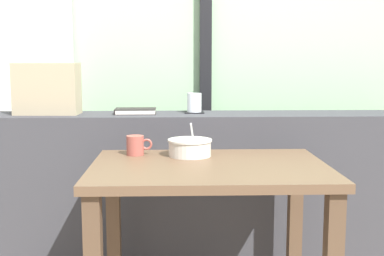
{
  "coord_description": "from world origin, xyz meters",
  "views": [
    {
      "loc": [
        -0.1,
        -2.0,
        1.12
      ],
      "look_at": [
        -0.02,
        0.32,
        0.8
      ],
      "focal_mm": 46.72,
      "sensor_mm": 36.0,
      "label": 1
    }
  ],
  "objects_px": {
    "breakfast_table": "(209,195)",
    "throw_pillow": "(47,89)",
    "juice_glass": "(194,103)",
    "soup_bowl": "(190,148)",
    "coaster_square": "(194,112)",
    "closed_book": "(135,111)",
    "ceramic_mug": "(136,145)"
  },
  "relations": [
    {
      "from": "ceramic_mug",
      "to": "closed_book",
      "type": "bearing_deg",
      "value": 94.57
    },
    {
      "from": "breakfast_table",
      "to": "coaster_square",
      "type": "relative_size",
      "value": 9.41
    },
    {
      "from": "juice_glass",
      "to": "closed_book",
      "type": "xyz_separation_m",
      "value": [
        -0.3,
        -0.03,
        -0.04
      ]
    },
    {
      "from": "ceramic_mug",
      "to": "juice_glass",
      "type": "bearing_deg",
      "value": 58.3
    },
    {
      "from": "breakfast_table",
      "to": "ceramic_mug",
      "type": "xyz_separation_m",
      "value": [
        -0.31,
        0.21,
        0.17
      ]
    },
    {
      "from": "closed_book",
      "to": "soup_bowl",
      "type": "distance_m",
      "value": 0.53
    },
    {
      "from": "closed_book",
      "to": "breakfast_table",
      "type": "bearing_deg",
      "value": -61.16
    },
    {
      "from": "juice_glass",
      "to": "soup_bowl",
      "type": "relative_size",
      "value": 0.52
    },
    {
      "from": "soup_bowl",
      "to": "ceramic_mug",
      "type": "relative_size",
      "value": 1.7
    },
    {
      "from": "juice_glass",
      "to": "ceramic_mug",
      "type": "relative_size",
      "value": 0.88
    },
    {
      "from": "breakfast_table",
      "to": "closed_book",
      "type": "distance_m",
      "value": 0.76
    },
    {
      "from": "breakfast_table",
      "to": "closed_book",
      "type": "bearing_deg",
      "value": 118.84
    },
    {
      "from": "juice_glass",
      "to": "soup_bowl",
      "type": "distance_m",
      "value": 0.49
    },
    {
      "from": "coaster_square",
      "to": "closed_book",
      "type": "bearing_deg",
      "value": -174.18
    },
    {
      "from": "soup_bowl",
      "to": "ceramic_mug",
      "type": "height_order",
      "value": "soup_bowl"
    },
    {
      "from": "breakfast_table",
      "to": "juice_glass",
      "type": "bearing_deg",
      "value": 93.32
    },
    {
      "from": "coaster_square",
      "to": "throw_pillow",
      "type": "xyz_separation_m",
      "value": [
        -0.75,
        -0.04,
        0.13
      ]
    },
    {
      "from": "soup_bowl",
      "to": "coaster_square",
      "type": "bearing_deg",
      "value": 85.85
    },
    {
      "from": "breakfast_table",
      "to": "juice_glass",
      "type": "distance_m",
      "value": 0.72
    },
    {
      "from": "coaster_square",
      "to": "closed_book",
      "type": "relative_size",
      "value": 0.47
    },
    {
      "from": "juice_glass",
      "to": "coaster_square",
      "type": "bearing_deg",
      "value": -90.0
    },
    {
      "from": "breakfast_table",
      "to": "throw_pillow",
      "type": "height_order",
      "value": "throw_pillow"
    },
    {
      "from": "juice_glass",
      "to": "soup_bowl",
      "type": "height_order",
      "value": "juice_glass"
    },
    {
      "from": "juice_glass",
      "to": "throw_pillow",
      "type": "height_order",
      "value": "throw_pillow"
    },
    {
      "from": "breakfast_table",
      "to": "soup_bowl",
      "type": "height_order",
      "value": "soup_bowl"
    },
    {
      "from": "juice_glass",
      "to": "closed_book",
      "type": "height_order",
      "value": "juice_glass"
    },
    {
      "from": "coaster_square",
      "to": "throw_pillow",
      "type": "relative_size",
      "value": 0.31
    },
    {
      "from": "juice_glass",
      "to": "throw_pillow",
      "type": "relative_size",
      "value": 0.31
    },
    {
      "from": "coaster_square",
      "to": "soup_bowl",
      "type": "distance_m",
      "value": 0.48
    },
    {
      "from": "closed_book",
      "to": "throw_pillow",
      "type": "bearing_deg",
      "value": -178.59
    },
    {
      "from": "breakfast_table",
      "to": "throw_pillow",
      "type": "bearing_deg",
      "value": 142.2
    },
    {
      "from": "closed_book",
      "to": "throw_pillow",
      "type": "xyz_separation_m",
      "value": [
        -0.44,
        -0.01,
        0.12
      ]
    }
  ]
}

